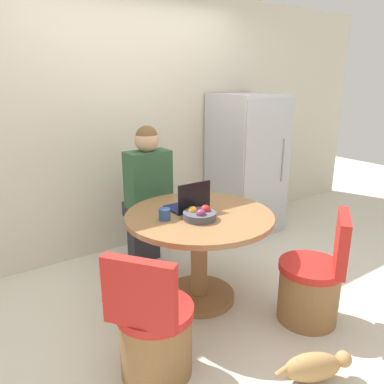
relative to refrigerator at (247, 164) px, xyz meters
The scene contains 11 objects.
ground_plane 1.81m from the refrigerator, 140.64° to the right, with size 12.00×12.00×0.00m, color beige.
wall_back 1.41m from the refrigerator, 162.74° to the left, with size 7.00×0.06×2.60m.
refrigerator is the anchor object (origin of this frame).
dining_table 1.65m from the refrigerator, 145.44° to the right, with size 1.15×1.15×0.74m.
chair_near_right_corner 1.89m from the refrigerator, 116.77° to the right, with size 0.53×0.53×0.85m.
chair_near_left_corner 2.55m from the refrigerator, 144.78° to the right, with size 0.53×0.53×0.85m.
person_seated 1.38m from the refrigerator, behind, with size 0.40×0.37×1.34m.
laptop 1.57m from the refrigerator, 149.48° to the right, with size 0.30×0.24×0.24m.
fruit_bowl 1.73m from the refrigerator, 144.07° to the right, with size 0.25×0.25×0.10m.
coffee_cup 1.85m from the refrigerator, 151.54° to the right, with size 0.09×0.09×0.09m.
cat 2.50m from the refrigerator, 122.29° to the right, with size 0.44×0.28×0.18m.
Camera 1 is at (-1.67, -2.08, 1.74)m, focal length 35.00 mm.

